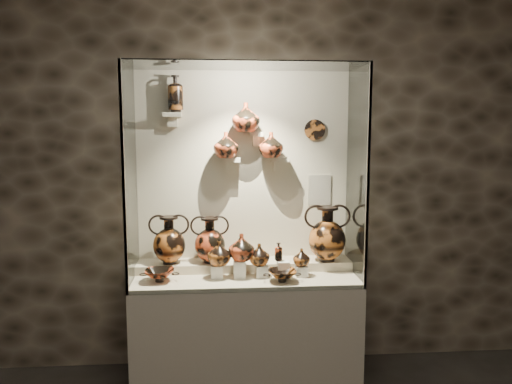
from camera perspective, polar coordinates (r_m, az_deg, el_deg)
wall_back at (r=4.02m, az=-1.47°, el=2.37°), size 5.00×0.02×3.20m
plinth at (r=4.00m, az=-1.15°, el=-15.42°), size 1.70×0.60×0.80m
front_tier at (r=3.86m, az=-1.17°, el=-9.74°), size 1.68×0.58×0.03m
rear_tier at (r=4.02m, az=-1.32°, el=-8.53°), size 1.70×0.25×0.10m
back_panel at (r=4.02m, az=-1.46°, el=2.37°), size 1.70×0.03×1.60m
glass_front at (r=3.41m, az=-0.90°, el=1.46°), size 1.70×0.01×1.60m
glass_left at (r=3.75m, az=-14.21°, el=1.78°), size 0.01×0.60×1.60m
glass_right at (r=3.85m, az=11.48°, el=1.99°), size 0.01×0.60×1.60m
glass_top at (r=3.72m, az=-1.23°, el=14.25°), size 1.70×0.60×0.01m
frame_post_left at (r=3.47m, az=-14.90°, el=1.31°), size 0.02×0.02×1.60m
frame_post_right at (r=3.57m, az=12.67°, el=1.55°), size 0.02×0.02×1.60m
pedestal_a at (r=3.79m, az=-4.49°, el=-9.07°), size 0.09×0.09×0.10m
pedestal_b at (r=3.79m, az=-1.89°, el=-8.82°), size 0.09×0.09×0.13m
pedestal_c at (r=3.81m, az=0.70°, el=-9.05°), size 0.09×0.09×0.09m
pedestal_d at (r=3.82m, az=3.12°, el=-8.77°), size 0.09×0.09×0.12m
pedestal_e at (r=3.84m, az=5.22°, el=-8.99°), size 0.09×0.09×0.08m
bracket_ul at (r=3.94m, az=-9.53°, el=8.72°), size 0.14×0.12×0.04m
bracket_ca at (r=3.93m, az=-2.87°, el=3.71°), size 0.14×0.12×0.04m
bracket_cb at (r=3.94m, az=0.05°, el=6.63°), size 0.10×0.12×0.04m
bracket_cc at (r=3.96m, az=2.65°, el=3.74°), size 0.14×0.12×0.04m
amphora_left at (r=3.94m, az=-9.90°, el=-5.41°), size 0.34×0.34×0.38m
amphora_mid at (r=3.93m, az=-5.30°, el=-5.47°), size 0.32×0.32×0.36m
amphora_right at (r=3.98m, az=8.13°, el=-4.75°), size 0.43×0.43×0.44m
jug_a at (r=3.75m, az=-4.23°, el=-6.97°), size 0.20×0.20×0.19m
jug_b at (r=3.76m, az=-1.67°, el=-6.31°), size 0.23×0.23×0.20m
jug_c at (r=3.78m, az=0.36°, el=-7.14°), size 0.20×0.20×0.17m
jug_e at (r=3.82m, az=5.21°, el=-7.43°), size 0.14×0.14×0.13m
lekythos_small at (r=3.79m, az=2.59°, el=-6.71°), size 0.08×0.08×0.16m
kylix_left at (r=3.77m, az=-10.97°, el=-9.19°), size 0.34×0.32×0.11m
kylix_right at (r=3.70m, az=3.01°, el=-9.39°), size 0.33×0.31×0.11m
lekythos_tall at (r=3.93m, az=-9.19°, el=11.28°), size 0.14×0.14×0.31m
ovoid_vase_a at (r=3.88m, az=-3.46°, el=5.40°), size 0.22×0.22×0.20m
ovoid_vase_b at (r=3.87m, az=-1.17°, el=8.53°), size 0.27×0.27×0.22m
ovoid_vase_c at (r=3.90m, az=1.73°, el=5.41°), size 0.21×0.21×0.20m
wall_plate at (r=4.05m, az=6.73°, el=7.07°), size 0.17×0.02×0.17m
info_placard at (r=4.10m, az=7.27°, el=0.23°), size 0.18×0.01×0.25m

